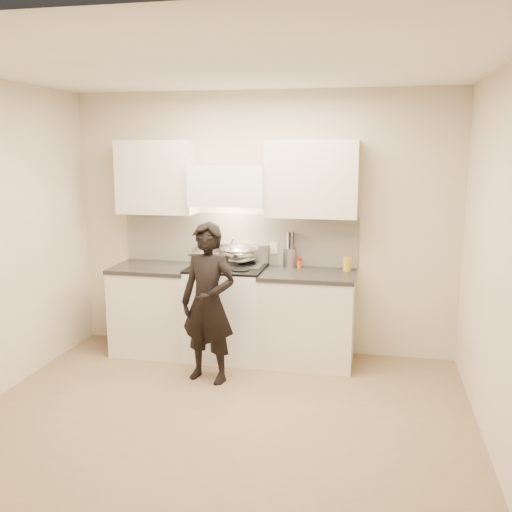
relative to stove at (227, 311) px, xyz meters
The scene contains 11 objects.
ground_plane 1.53m from the stove, 78.12° to the right, with size 4.00×4.00×0.00m, color #80694E.
room_shell 1.56m from the stove, 77.04° to the right, with size 4.04×3.54×2.70m.
stove is the anchor object (origin of this frame).
counter_right 0.83m from the stove, ahead, with size 0.92×0.67×0.92m.
counter_left 0.78m from the stove, behind, with size 0.82×0.67×0.92m.
wok 0.61m from the stove, 46.97° to the left, with size 0.39×0.47×0.31m.
stock_pot 0.61m from the stove, 146.35° to the right, with size 0.30×0.29×0.15m.
utensil_crock 0.86m from the stove, 22.08° to the left, with size 0.14×0.14×0.36m.
spice_jar 0.89m from the stove, 15.13° to the left, with size 0.05×0.05×0.10m.
oil_glass 1.31m from the stove, ahead, with size 0.08×0.08×0.14m.
person 0.69m from the stove, 90.61° to the right, with size 0.54×0.35×1.48m, color black.
Camera 1 is at (1.14, -4.03, 2.13)m, focal length 40.00 mm.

